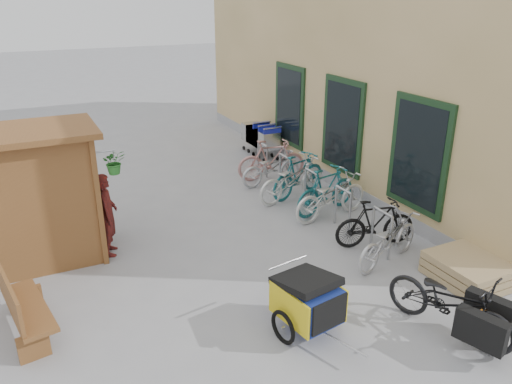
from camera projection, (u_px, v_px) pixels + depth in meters
name	position (u px, v px, depth m)	size (l,w,h in m)	color
ground	(268.00, 283.00, 8.28)	(80.00, 80.00, 0.00)	#98989B
building	(408.00, 32.00, 13.38)	(6.07, 13.00, 7.00)	tan
kiosk	(31.00, 179.00, 8.43)	(2.49, 1.65, 2.40)	brown
bike_rack	(311.00, 185.00, 11.03)	(0.05, 5.35, 0.86)	#A5A8AD
pallet_stack	(468.00, 270.00, 8.26)	(1.00, 1.20, 0.40)	tan
bench	(22.00, 306.00, 6.85)	(0.70, 1.55, 0.95)	brown
shopping_carts	(260.00, 136.00, 14.58)	(0.57, 1.57, 1.02)	silver
child_trailer	(308.00, 299.00, 6.94)	(0.99, 1.60, 0.92)	navy
cargo_bike	(452.00, 304.00, 6.89)	(1.19, 1.96, 0.97)	black
person_kiosk	(107.00, 214.00, 8.96)	(0.57, 0.37, 1.55)	maroon
bike_0	(388.00, 240.00, 8.75)	(0.60, 1.72, 0.90)	#AFB0B4
bike_1	(375.00, 223.00, 9.34)	(0.44, 1.56, 0.94)	black
bike_2	(331.00, 196.00, 10.52)	(0.65, 1.87, 0.98)	silver
bike_3	(326.00, 190.00, 10.77)	(0.48, 1.71, 1.03)	#1B656D
bike_4	(292.00, 179.00, 11.45)	(0.66, 1.88, 0.99)	silver
bike_5	(299.00, 175.00, 11.65)	(0.49, 1.72, 1.03)	#1B656D
bike_6	(271.00, 167.00, 12.40)	(0.58, 1.67, 0.87)	#AFB0B4
bike_7	(271.00, 160.00, 12.68)	(0.50, 1.76, 1.06)	tan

